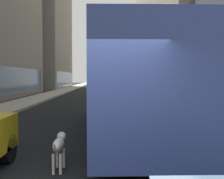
# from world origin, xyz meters

# --- Properties ---
(ground_plane) EXTENTS (120.00, 120.00, 0.00)m
(ground_plane) POSITION_xyz_m (0.00, 35.00, 0.00)
(ground_plane) COLOR black
(sidewalk_left) EXTENTS (2.40, 110.00, 0.15)m
(sidewalk_left) POSITION_xyz_m (-5.70, 35.00, 0.07)
(sidewalk_left) COLOR #ADA89E
(sidewalk_left) RESTS_ON ground
(sidewalk_right) EXTENTS (2.40, 110.00, 0.15)m
(sidewalk_right) POSITION_xyz_m (5.70, 35.00, 0.07)
(sidewalk_right) COLOR #9E9991
(sidewalk_right) RESTS_ON ground
(building_right_far) EXTENTS (8.28, 20.70, 20.95)m
(building_right_far) POSITION_xyz_m (11.90, 54.43, 10.47)
(building_right_far) COLOR #A0937F
(building_right_far) RESTS_ON ground
(transit_bus) EXTENTS (2.78, 11.53, 3.05)m
(transit_bus) POSITION_xyz_m (1.20, 6.65, 1.78)
(transit_bus) COLOR #33478C
(transit_bus) RESTS_ON ground
(car_white_van) EXTENTS (1.82, 4.29, 1.62)m
(car_white_van) POSITION_xyz_m (2.80, 30.99, 0.82)
(car_white_van) COLOR silver
(car_white_van) RESTS_ON ground
(car_black_suv) EXTENTS (1.78, 4.37, 1.62)m
(car_black_suv) POSITION_xyz_m (1.20, 23.89, 0.82)
(car_black_suv) COLOR black
(car_black_suv) RESTS_ON ground
(car_grey_wagon) EXTENTS (1.75, 4.04, 1.62)m
(car_grey_wagon) POSITION_xyz_m (2.80, 39.72, 0.82)
(car_grey_wagon) COLOR slate
(car_grey_wagon) RESTS_ON ground
(dalmatian_dog) EXTENTS (0.22, 0.96, 0.72)m
(dalmatian_dog) POSITION_xyz_m (-0.73, 2.12, 0.51)
(dalmatian_dog) COLOR white
(dalmatian_dog) RESTS_ON ground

